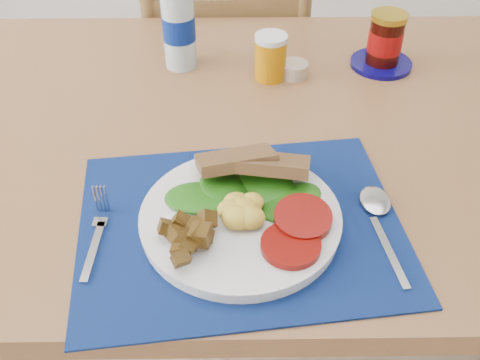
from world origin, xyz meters
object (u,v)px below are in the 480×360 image
Objects in this scene: chair_far at (226,44)px; breakfast_plate at (236,216)px; water_bottle at (178,20)px; jam_on_saucer at (385,43)px; juice_glass at (270,58)px.

breakfast_plate is (0.02, -0.87, 0.18)m from chair_far.
jam_on_saucer is at bearing -0.99° from water_bottle.
breakfast_plate is 2.25× the size of jam_on_saucer.
juice_glass is (0.07, 0.43, 0.02)m from breakfast_plate.
chair_far is 0.89m from breakfast_plate.
water_bottle is 2.60× the size of juice_glass.
juice_glass is at bearing 75.81° from breakfast_plate.
chair_far is 0.47m from water_bottle.
chair_far is at bearing 129.65° from jam_on_saucer.
breakfast_plate is at bearing -123.08° from jam_on_saucer.
juice_glass is at bearing -169.10° from jam_on_saucer.
jam_on_saucer is (0.42, -0.01, -0.05)m from water_bottle.
juice_glass is 0.68× the size of jam_on_saucer.
juice_glass is (0.09, -0.44, 0.19)m from chair_far.
breakfast_plate is 0.43m from juice_glass.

